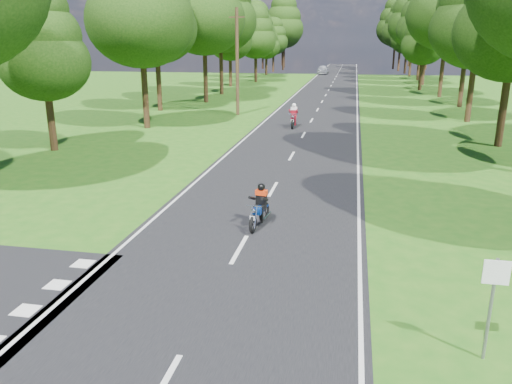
# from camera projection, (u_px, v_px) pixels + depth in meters

# --- Properties ---
(ground) EXTENTS (160.00, 160.00, 0.00)m
(ground) POSITION_uv_depth(u_px,v_px,m) (221.00, 282.00, 12.05)
(ground) COLOR #205C15
(ground) RESTS_ON ground
(main_road) EXTENTS (7.00, 140.00, 0.02)m
(main_road) POSITION_uv_depth(u_px,v_px,m) (329.00, 90.00, 59.02)
(main_road) COLOR black
(main_road) RESTS_ON ground
(road_markings) EXTENTS (7.40, 140.00, 0.01)m
(road_markings) POSITION_uv_depth(u_px,v_px,m) (327.00, 91.00, 57.28)
(road_markings) COLOR silver
(road_markings) RESTS_ON main_road
(treeline) EXTENTS (40.00, 115.35, 14.78)m
(treeline) POSITION_uv_depth(u_px,v_px,m) (346.00, 20.00, 65.83)
(treeline) COLOR black
(treeline) RESTS_ON ground
(telegraph_pole) EXTENTS (1.20, 0.26, 8.00)m
(telegraph_pole) POSITION_uv_depth(u_px,v_px,m) (237.00, 62.00, 38.26)
(telegraph_pole) COLOR #382616
(telegraph_pole) RESTS_ON ground
(road_sign) EXTENTS (0.45, 0.07, 2.00)m
(road_sign) POSITION_uv_depth(u_px,v_px,m) (493.00, 293.00, 8.77)
(road_sign) COLOR slate
(road_sign) RESTS_ON ground
(rider_near_blue) EXTENTS (0.72, 1.65, 1.33)m
(rider_near_blue) POSITION_uv_depth(u_px,v_px,m) (260.00, 205.00, 15.53)
(rider_near_blue) COLOR navy
(rider_near_blue) RESTS_ON main_road
(rider_far_red) EXTENTS (0.69, 1.93, 1.59)m
(rider_far_red) POSITION_uv_depth(u_px,v_px,m) (294.00, 115.00, 33.34)
(rider_far_red) COLOR #A20C1B
(rider_far_red) RESTS_ON main_road
(distant_car) EXTENTS (1.88, 4.49, 1.52)m
(distant_car) POSITION_uv_depth(u_px,v_px,m) (323.00, 70.00, 87.39)
(distant_car) COLOR silver
(distant_car) RESTS_ON main_road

